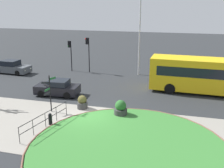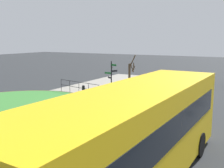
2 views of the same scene
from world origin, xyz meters
TOP-DOWN VIEW (x-y plane):
  - ground at (0.00, 0.00)m, footprint 120.00×120.00m
  - sidewalk_paving at (0.00, -2.04)m, footprint 32.00×7.91m
  - grass_island at (3.85, -3.80)m, footprint 11.74×11.74m
  - grass_kerb_ring at (3.85, -3.80)m, footprint 12.05×12.05m
  - signpost_directional at (-3.15, 0.09)m, footprint 0.88×1.29m
  - bollard_foreground at (-2.07, -2.05)m, footprint 0.26×0.26m
  - railing_grass_edge at (-2.15, -2.58)m, footprint 0.99×4.74m
  - bus_yellow at (9.13, 7.85)m, footprint 10.92×3.00m
  - car_near_lane at (-13.18, 9.73)m, footprint 4.51×2.08m
  - car_far_lane at (-4.30, 3.80)m, footprint 4.04×2.02m
  - traffic_light_near at (-4.43, 12.50)m, footprint 0.48×0.31m
  - traffic_light_far at (-6.78, 12.61)m, footprint 0.49×0.28m
  - lamppost_tall at (1.70, 12.88)m, footprint 0.32×0.32m
  - planter_near_signpost at (2.31, 0.78)m, footprint 0.99×0.99m
  - planter_kerbside at (-0.96, 1.31)m, footprint 0.84×0.84m

SIDE VIEW (x-z plane):
  - ground at x=0.00m, z-range 0.00..0.00m
  - sidewalk_paving at x=0.00m, z-range 0.00..0.02m
  - grass_island at x=3.85m, z-range 0.00..0.10m
  - grass_kerb_ring at x=3.85m, z-range 0.00..0.11m
  - bollard_foreground at x=-2.07m, z-range 0.01..0.88m
  - planter_kerbside at x=-0.96m, z-range -0.05..1.06m
  - planter_near_signpost at x=2.31m, z-range -0.06..1.15m
  - car_far_lane at x=-4.30m, z-range -0.05..1.40m
  - railing_grass_edge at x=-2.15m, z-range 0.16..1.25m
  - car_near_lane at x=-13.18m, z-range -0.07..1.49m
  - signpost_directional at x=-3.15m, z-range 0.26..3.20m
  - bus_yellow at x=9.13m, z-range 0.12..3.37m
  - traffic_light_far at x=-6.78m, z-range 0.87..4.58m
  - traffic_light_near at x=-4.43m, z-range 0.96..5.15m
  - lamppost_tall at x=1.70m, z-range 0.30..9.25m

